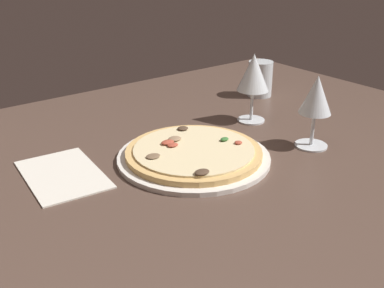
# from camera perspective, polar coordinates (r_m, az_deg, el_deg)

# --- Properties ---
(dining_table) EXTENTS (1.50, 1.10, 0.04)m
(dining_table) POSITION_cam_1_polar(r_m,az_deg,el_deg) (1.02, -0.21, -2.28)
(dining_table) COLOR brown
(dining_table) RESTS_ON ground
(pizza_main) EXTENTS (0.32, 0.32, 0.03)m
(pizza_main) POSITION_cam_1_polar(r_m,az_deg,el_deg) (0.99, 0.20, -1.24)
(pizza_main) COLOR silver
(pizza_main) RESTS_ON dining_table
(wine_glass_far) EXTENTS (0.07, 0.07, 0.16)m
(wine_glass_far) POSITION_cam_1_polar(r_m,az_deg,el_deg) (1.05, 14.83, 5.43)
(wine_glass_far) COLOR silver
(wine_glass_far) RESTS_ON dining_table
(wine_glass_near) EXTENTS (0.08, 0.08, 0.17)m
(wine_glass_near) POSITION_cam_1_polar(r_m,az_deg,el_deg) (1.17, 7.46, 8.36)
(wine_glass_near) COLOR silver
(wine_glass_near) RESTS_ON dining_table
(water_glass) EXTENTS (0.07, 0.07, 0.10)m
(water_glass) POSITION_cam_1_polar(r_m,az_deg,el_deg) (1.40, 8.25, 7.58)
(water_glass) COLOR silver
(water_glass) RESTS_ON dining_table
(paper_menu) EXTENTS (0.16, 0.22, 0.00)m
(paper_menu) POSITION_cam_1_polar(r_m,az_deg,el_deg) (0.96, -15.42, -3.58)
(paper_menu) COLOR silver
(paper_menu) RESTS_ON dining_table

